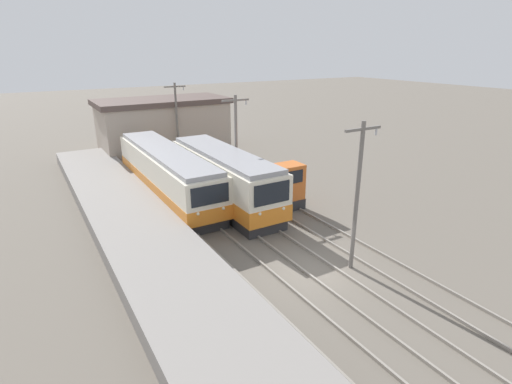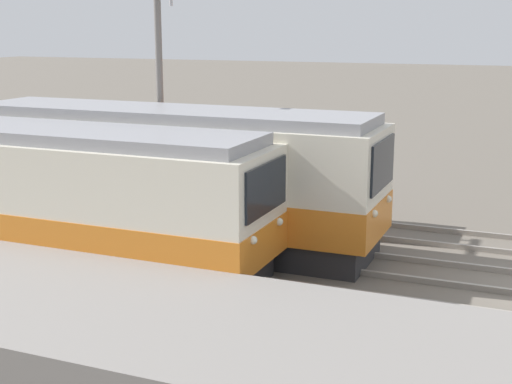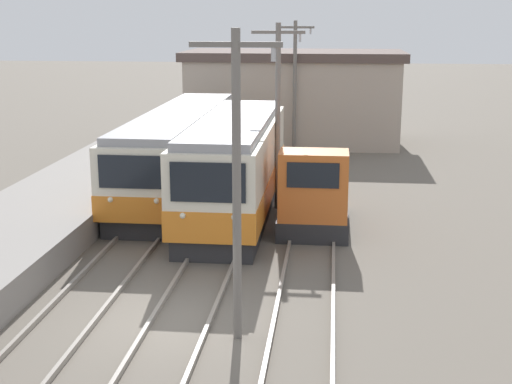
{
  "view_description": "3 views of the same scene",
  "coord_description": "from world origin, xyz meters",
  "px_view_note": "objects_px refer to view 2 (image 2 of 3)",
  "views": [
    {
      "loc": [
        -10.87,
        -12.88,
        9.98
      ],
      "look_at": [
        1.13,
        7.32,
        1.49
      ],
      "focal_mm": 28.0,
      "sensor_mm": 36.0,
      "label": 1
    },
    {
      "loc": [
        -16.39,
        0.49,
        5.79
      ],
      "look_at": [
        -1.04,
        6.82,
        1.93
      ],
      "focal_mm": 50.0,
      "sensor_mm": 36.0,
      "label": 2
    },
    {
      "loc": [
        3.79,
        -15.92,
        7.33
      ],
      "look_at": [
        1.37,
        6.36,
        1.77
      ],
      "focal_mm": 50.0,
      "sensor_mm": 36.0,
      "label": 3
    }
  ],
  "objects_px": {
    "shunting_locomotive": "(260,182)",
    "catenary_mast_mid": "(160,95)",
    "commuter_train_left": "(0,195)",
    "commuter_train_center": "(169,181)"
  },
  "relations": [
    {
      "from": "shunting_locomotive",
      "to": "catenary_mast_mid",
      "type": "relative_size",
      "value": 0.65
    },
    {
      "from": "commuter_train_left",
      "to": "catenary_mast_mid",
      "type": "distance_m",
      "value": 5.36
    },
    {
      "from": "commuter_train_left",
      "to": "commuter_train_center",
      "type": "distance_m",
      "value": 4.36
    },
    {
      "from": "catenary_mast_mid",
      "to": "commuter_train_center",
      "type": "bearing_deg",
      "value": -144.53
    },
    {
      "from": "shunting_locomotive",
      "to": "catenary_mast_mid",
      "type": "bearing_deg",
      "value": 120.57
    },
    {
      "from": "commuter_train_center",
      "to": "shunting_locomotive",
      "type": "distance_m",
      "value": 3.37
    },
    {
      "from": "commuter_train_left",
      "to": "commuter_train_center",
      "type": "xyz_separation_m",
      "value": [
        2.8,
        -3.34,
        0.1
      ]
    },
    {
      "from": "commuter_train_left",
      "to": "catenary_mast_mid",
      "type": "xyz_separation_m",
      "value": [
        4.31,
        -2.27,
        2.25
      ]
    },
    {
      "from": "commuter_train_center",
      "to": "shunting_locomotive",
      "type": "bearing_deg",
      "value": -25.83
    },
    {
      "from": "commuter_train_center",
      "to": "shunting_locomotive",
      "type": "relative_size",
      "value": 2.57
    }
  ]
}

